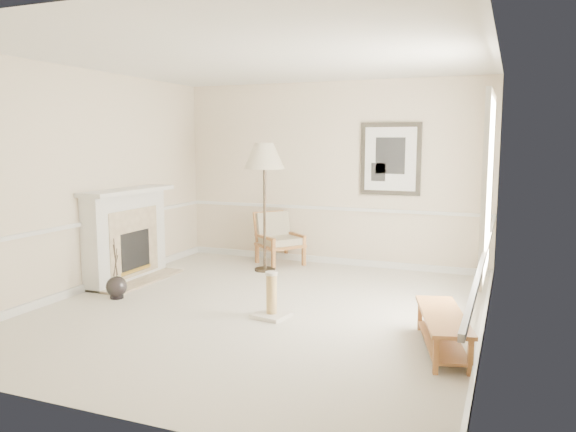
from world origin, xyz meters
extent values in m
plane|color=silver|center=(0.00, 0.00, 0.00)|extent=(5.50, 5.50, 0.00)
cube|color=beige|center=(0.00, 2.75, 1.45)|extent=(5.00, 0.04, 2.90)
cube|color=beige|center=(0.00, -2.75, 1.45)|extent=(5.00, 0.04, 2.90)
cube|color=beige|center=(-2.50, 0.00, 1.45)|extent=(0.04, 5.50, 2.90)
cube|color=beige|center=(2.50, 0.00, 1.45)|extent=(0.04, 5.50, 2.90)
cube|color=white|center=(0.00, 0.00, 2.90)|extent=(5.00, 5.50, 0.04)
cube|color=white|center=(0.00, 2.73, 0.05)|extent=(4.95, 0.04, 0.10)
cube|color=white|center=(0.00, 2.73, 0.90)|extent=(4.95, 0.04, 0.05)
cube|color=white|center=(2.46, 0.40, 1.50)|extent=(0.03, 1.20, 1.80)
cube|color=white|center=(2.45, 0.40, 1.50)|extent=(0.05, 1.34, 1.94)
cube|color=black|center=(0.95, 2.72, 1.70)|extent=(0.92, 0.04, 1.10)
cube|color=white|center=(0.95, 2.69, 1.70)|extent=(0.78, 0.01, 0.96)
cube|color=black|center=(0.95, 2.69, 1.75)|extent=(0.45, 0.01, 0.55)
cube|color=white|center=(-2.36, 0.60, 0.62)|extent=(0.28, 1.50, 1.25)
cube|color=white|center=(-2.31, 0.60, 1.28)|extent=(0.46, 1.64, 0.06)
cube|color=#C6B28E|center=(-2.21, 0.60, 0.55)|extent=(0.02, 1.05, 0.95)
cube|color=black|center=(-2.20, 0.60, 0.42)|extent=(0.02, 0.62, 0.58)
cube|color=gold|center=(-2.20, 0.60, 0.16)|extent=(0.01, 0.66, 0.05)
cube|color=#C6B28E|center=(-2.20, 0.60, 0.01)|extent=(0.60, 1.50, 0.03)
sphere|color=black|center=(-1.88, -0.23, 0.15)|extent=(0.26, 0.26, 0.26)
cylinder|color=black|center=(-1.88, -0.23, 0.04)|extent=(0.17, 0.17, 0.08)
cylinder|color=black|center=(-1.88, -0.23, 0.49)|extent=(0.04, 0.11, 0.41)
cylinder|color=black|center=(-1.88, -0.23, 0.46)|extent=(0.05, 0.13, 0.34)
cylinder|color=black|center=(-1.88, -0.23, 0.53)|extent=(0.03, 0.06, 0.49)
cube|color=#965730|center=(-0.68, 1.98, 0.17)|extent=(0.08, 0.08, 0.34)
cube|color=#965730|center=(-1.12, 2.32, 0.17)|extent=(0.08, 0.08, 0.34)
cube|color=#965730|center=(-0.34, 2.42, 0.17)|extent=(0.08, 0.08, 0.34)
cube|color=#965730|center=(-0.78, 2.76, 0.17)|extent=(0.08, 0.08, 0.34)
cube|color=#965730|center=(-0.73, 2.37, 0.31)|extent=(0.88, 0.88, 0.04)
cube|color=#965730|center=(-0.95, 2.54, 0.59)|extent=(0.50, 0.58, 0.49)
cube|color=#965730|center=(-0.90, 2.15, 0.46)|extent=(0.53, 0.42, 0.04)
cube|color=#965730|center=(-0.56, 2.59, 0.46)|extent=(0.53, 0.42, 0.04)
cube|color=beige|center=(-0.73, 2.37, 0.39)|extent=(0.80, 0.80, 0.11)
cube|color=beige|center=(-0.91, 2.51, 0.61)|extent=(0.49, 0.56, 0.44)
cylinder|color=black|center=(-0.77, 1.86, 0.02)|extent=(0.32, 0.32, 0.03)
cylinder|color=black|center=(-0.77, 1.86, 0.90)|extent=(0.04, 0.04, 1.75)
cone|color=beige|center=(-0.77, 1.86, 1.75)|extent=(0.64, 0.64, 0.38)
cube|color=#965730|center=(2.15, -0.53, 0.34)|extent=(0.69, 1.30, 0.04)
cube|color=#965730|center=(2.15, -0.53, 0.09)|extent=(0.62, 1.20, 0.03)
cube|color=#965730|center=(2.16, -1.11, 0.16)|extent=(0.05, 0.05, 0.32)
cube|color=#965730|center=(2.44, -1.04, 0.16)|extent=(0.05, 0.05, 0.32)
cube|color=#965730|center=(1.86, -0.01, 0.16)|extent=(0.05, 0.05, 0.32)
cube|color=#965730|center=(2.14, 0.06, 0.16)|extent=(0.05, 0.05, 0.32)
cube|color=silver|center=(0.24, -0.20, 0.02)|extent=(0.42, 0.42, 0.05)
cylinder|color=tan|center=(0.24, -0.20, 0.27)|extent=(0.12, 0.12, 0.44)
cylinder|color=silver|center=(0.24, -0.20, 0.50)|extent=(0.14, 0.14, 0.04)
camera|label=1|loc=(2.70, -5.81, 1.97)|focal=35.00mm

